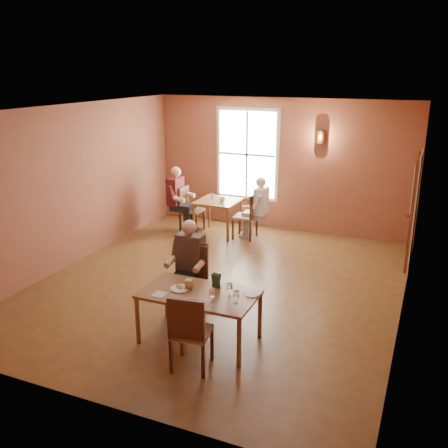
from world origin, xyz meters
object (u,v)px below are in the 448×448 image
at_px(diner_main, 187,273).
at_px(second_table, 218,217).
at_px(chair_diner_white, 245,216).
at_px(diner_white, 246,209).
at_px(chair_empty, 192,330).
at_px(main_table, 199,317).
at_px(chair_diner_main, 188,282).
at_px(chair_diner_maroon, 192,209).
at_px(diner_maroon, 191,200).

height_order(diner_main, second_table, diner_main).
relative_size(chair_diner_white, diner_white, 0.77).
bearing_deg(chair_empty, diner_white, 93.86).
relative_size(main_table, chair_diner_white, 1.51).
bearing_deg(diner_main, chair_diner_main, -90.00).
relative_size(chair_diner_maroon, diner_maroon, 0.71).
height_order(main_table, diner_maroon, diner_maroon).
bearing_deg(second_table, diner_main, -73.14).
relative_size(chair_diner_main, diner_main, 0.77).
relative_size(second_table, diner_maroon, 0.62).
bearing_deg(chair_diner_white, chair_empty, -166.76).
distance_m(second_table, chair_diner_white, 0.66).
bearing_deg(diner_white, chair_diner_main, -173.08).
relative_size(second_table, chair_diner_white, 0.87).
relative_size(chair_diner_main, diner_white, 0.79).
bearing_deg(diner_white, chair_diner_maroon, 90.00).
relative_size(chair_empty, chair_diner_white, 1.00).
distance_m(chair_diner_white, chair_diner_maroon, 1.30).
relative_size(main_table, diner_main, 1.13).
xyz_separation_m(chair_diner_main, diner_white, (-0.45, 3.70, 0.14)).
height_order(chair_diner_main, diner_maroon, diner_maroon).
relative_size(diner_main, diner_white, 1.03).
bearing_deg(chair_diner_maroon, chair_empty, 26.47).
height_order(chair_diner_white, diner_maroon, diner_maroon).
height_order(diner_main, chair_diner_white, diner_main).
relative_size(second_table, chair_diner_maroon, 0.87).
bearing_deg(second_table, chair_diner_maroon, 180.00).
bearing_deg(main_table, chair_empty, -72.91).
bearing_deg(second_table, diner_maroon, 180.00).
bearing_deg(diner_white, chair_diner_white, 90.00).
xyz_separation_m(main_table, diner_main, (-0.50, 0.62, 0.32)).
xyz_separation_m(diner_white, chair_diner_maroon, (-1.33, 0.00, -0.15)).
bearing_deg(diner_main, chair_empty, 119.24).
bearing_deg(diner_white, second_table, 90.00).
xyz_separation_m(chair_diner_main, chair_diner_white, (-0.48, 3.70, -0.01)).
height_order(diner_main, chair_empty, diner_main).
height_order(main_table, second_table, second_table).
height_order(main_table, chair_diner_main, chair_diner_main).
distance_m(diner_main, chair_diner_white, 3.76).
height_order(diner_white, diner_maroon, diner_maroon).
xyz_separation_m(second_table, chair_diner_white, (0.65, 0.00, 0.12)).
bearing_deg(main_table, diner_white, 102.32).
bearing_deg(chair_diner_main, chair_diner_maroon, -64.30).
bearing_deg(main_table, second_table, 110.55).
distance_m(chair_diner_main, chair_empty, 1.43).
xyz_separation_m(diner_main, second_table, (-1.13, 3.73, -0.29)).
relative_size(chair_diner_white, chair_diner_maroon, 1.00).
bearing_deg(diner_white, chair_empty, -167.09).
bearing_deg(diner_maroon, second_table, 90.00).
height_order(chair_diner_main, diner_main, diner_main).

